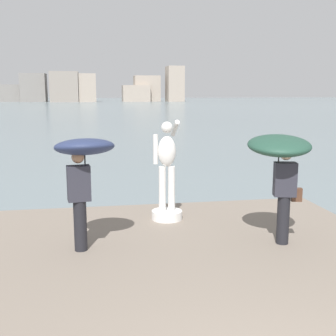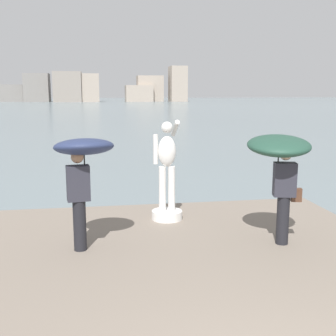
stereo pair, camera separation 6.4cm
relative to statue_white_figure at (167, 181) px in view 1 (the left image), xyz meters
The scene contains 6 objects.
ground_plane 33.55m from the statue_white_figure, 90.02° to the left, with size 400.00×400.00×0.00m, color slate.
pier 4.23m from the statue_white_figure, 90.15° to the right, with size 7.57×10.74×0.40m, color slate.
statue_white_figure is the anchor object (origin of this frame).
onlooker_left 2.38m from the statue_white_figure, 137.80° to the right, with size 1.14×1.16×1.99m.
onlooker_right 2.59m from the statue_white_figure, 46.09° to the right, with size 1.33×1.35×2.00m.
distant_skyline 136.16m from the statue_white_figure, 90.33° to the left, with size 60.49×15.15×11.56m.
Camera 1 is at (-1.46, -2.28, 3.09)m, focal length 45.74 mm.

